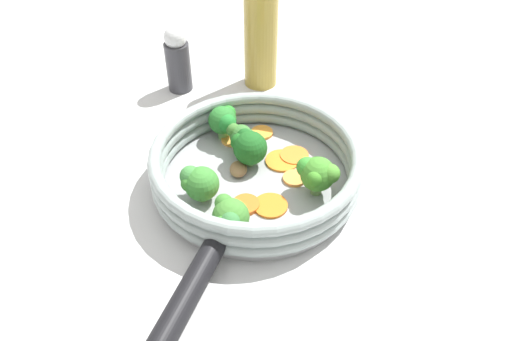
{
  "coord_description": "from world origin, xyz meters",
  "views": [
    {
      "loc": [
        0.02,
        -0.51,
        0.48
      ],
      "look_at": [
        0.0,
        0.0,
        0.03
      ],
      "focal_mm": 35.0,
      "sensor_mm": 36.0,
      "label": 1
    }
  ],
  "objects_px": {
    "carrot_slice_4": "(294,156)",
    "broccoli_floret_3": "(249,146)",
    "carrot_slice_6": "(246,204)",
    "oil_bottle": "(258,30)",
    "broccoli_floret_2": "(230,218)",
    "broccoli_floret_4": "(199,183)",
    "carrot_slice_0": "(228,216)",
    "carrot_slice_3": "(271,206)",
    "broccoli_floret_1": "(241,136)",
    "mushroom_piece_0": "(238,169)",
    "broccoli_floret_0": "(224,120)",
    "salt_shaker": "(178,59)",
    "carrot_slice_7": "(233,139)",
    "carrot_slice_5": "(282,161)",
    "skillet": "(256,182)",
    "broccoli_floret_5": "(317,174)",
    "carrot_slice_1": "(295,180)",
    "carrot_slice_2": "(262,133)"
  },
  "relations": [
    {
      "from": "carrot_slice_6",
      "to": "broccoli_floret_2",
      "type": "xyz_separation_m",
      "value": [
        -0.02,
        -0.05,
        0.03
      ]
    },
    {
      "from": "carrot_slice_7",
      "to": "broccoli_floret_2",
      "type": "distance_m",
      "value": 0.19
    },
    {
      "from": "carrot_slice_0",
      "to": "carrot_slice_3",
      "type": "height_order",
      "value": "carrot_slice_0"
    },
    {
      "from": "carrot_slice_7",
      "to": "carrot_slice_6",
      "type": "bearing_deg",
      "value": -79.24
    },
    {
      "from": "skillet",
      "to": "carrot_slice_0",
      "type": "xyz_separation_m",
      "value": [
        -0.03,
        -0.07,
        0.01
      ]
    },
    {
      "from": "carrot_slice_1",
      "to": "broccoli_floret_0",
      "type": "bearing_deg",
      "value": 137.68
    },
    {
      "from": "carrot_slice_7",
      "to": "salt_shaker",
      "type": "relative_size",
      "value": 0.29
    },
    {
      "from": "broccoli_floret_0",
      "to": "salt_shaker",
      "type": "distance_m",
      "value": 0.18
    },
    {
      "from": "broccoli_floret_3",
      "to": "broccoli_floret_4",
      "type": "distance_m",
      "value": 0.09
    },
    {
      "from": "carrot_slice_5",
      "to": "mushroom_piece_0",
      "type": "relative_size",
      "value": 1.47
    },
    {
      "from": "broccoli_floret_0",
      "to": "broccoli_floret_4",
      "type": "distance_m",
      "value": 0.13
    },
    {
      "from": "carrot_slice_5",
      "to": "broccoli_floret_1",
      "type": "height_order",
      "value": "broccoli_floret_1"
    },
    {
      "from": "broccoli_floret_3",
      "to": "salt_shaker",
      "type": "distance_m",
      "value": 0.25
    },
    {
      "from": "carrot_slice_3",
      "to": "broccoli_floret_1",
      "type": "distance_m",
      "value": 0.13
    },
    {
      "from": "carrot_slice_3",
      "to": "broccoli_floret_0",
      "type": "height_order",
      "value": "broccoli_floret_0"
    },
    {
      "from": "skillet",
      "to": "carrot_slice_6",
      "type": "relative_size",
      "value": 7.49
    },
    {
      "from": "carrot_slice_5",
      "to": "carrot_slice_2",
      "type": "bearing_deg",
      "value": 115.01
    },
    {
      "from": "broccoli_floret_1",
      "to": "mushroom_piece_0",
      "type": "height_order",
      "value": "broccoli_floret_1"
    },
    {
      "from": "carrot_slice_3",
      "to": "broccoli_floret_4",
      "type": "xyz_separation_m",
      "value": [
        -0.09,
        0.01,
        0.03
      ]
    },
    {
      "from": "carrot_slice_3",
      "to": "broccoli_floret_0",
      "type": "distance_m",
      "value": 0.16
    },
    {
      "from": "broccoli_floret_2",
      "to": "broccoli_floret_3",
      "type": "xyz_separation_m",
      "value": [
        0.02,
        0.14,
        -0.0
      ]
    },
    {
      "from": "carrot_slice_4",
      "to": "broccoli_floret_0",
      "type": "height_order",
      "value": "broccoli_floret_0"
    },
    {
      "from": "carrot_slice_4",
      "to": "broccoli_floret_2",
      "type": "height_order",
      "value": "broccoli_floret_2"
    },
    {
      "from": "carrot_slice_1",
      "to": "salt_shaker",
      "type": "bearing_deg",
      "value": 127.77
    },
    {
      "from": "carrot_slice_7",
      "to": "carrot_slice_4",
      "type": "bearing_deg",
      "value": -21.62
    },
    {
      "from": "broccoli_floret_0",
      "to": "broccoli_floret_5",
      "type": "bearing_deg",
      "value": -41.54
    },
    {
      "from": "carrot_slice_0",
      "to": "carrot_slice_4",
      "type": "distance_m",
      "value": 0.15
    },
    {
      "from": "carrot_slice_5",
      "to": "broccoli_floret_4",
      "type": "height_order",
      "value": "broccoli_floret_4"
    },
    {
      "from": "carrot_slice_4",
      "to": "broccoli_floret_4",
      "type": "relative_size",
      "value": 0.8
    },
    {
      "from": "carrot_slice_7",
      "to": "oil_bottle",
      "type": "distance_m",
      "value": 0.21
    },
    {
      "from": "carrot_slice_5",
      "to": "broccoli_floret_5",
      "type": "distance_m",
      "value": 0.08
    },
    {
      "from": "broccoli_floret_1",
      "to": "oil_bottle",
      "type": "xyz_separation_m",
      "value": [
        0.02,
        0.21,
        0.06
      ]
    },
    {
      "from": "carrot_slice_4",
      "to": "broccoli_floret_3",
      "type": "height_order",
      "value": "broccoli_floret_3"
    },
    {
      "from": "carrot_slice_5",
      "to": "broccoli_floret_5",
      "type": "bearing_deg",
      "value": -54.8
    },
    {
      "from": "broccoli_floret_0",
      "to": "broccoli_floret_5",
      "type": "distance_m",
      "value": 0.17
    },
    {
      "from": "broccoli_floret_2",
      "to": "salt_shaker",
      "type": "distance_m",
      "value": 0.37
    },
    {
      "from": "carrot_slice_3",
      "to": "broccoli_floret_2",
      "type": "relative_size",
      "value": 0.81
    },
    {
      "from": "broccoli_floret_2",
      "to": "oil_bottle",
      "type": "xyz_separation_m",
      "value": [
        0.02,
        0.37,
        0.05
      ]
    },
    {
      "from": "carrot_slice_7",
      "to": "mushroom_piece_0",
      "type": "bearing_deg",
      "value": -79.87
    },
    {
      "from": "broccoli_floret_4",
      "to": "broccoli_floret_5",
      "type": "bearing_deg",
      "value": 5.6
    },
    {
      "from": "carrot_slice_3",
      "to": "oil_bottle",
      "type": "relative_size",
      "value": 0.18
    },
    {
      "from": "carrot_slice_0",
      "to": "broccoli_floret_0",
      "type": "distance_m",
      "value": 0.17
    },
    {
      "from": "broccoli_floret_3",
      "to": "broccoli_floret_4",
      "type": "xyz_separation_m",
      "value": [
        -0.06,
        -0.07,
        -0.0
      ]
    },
    {
      "from": "carrot_slice_6",
      "to": "oil_bottle",
      "type": "bearing_deg",
      "value": 88.8
    },
    {
      "from": "broccoli_floret_2",
      "to": "broccoli_floret_4",
      "type": "bearing_deg",
      "value": 124.07
    },
    {
      "from": "broccoli_floret_4",
      "to": "oil_bottle",
      "type": "relative_size",
      "value": 0.21
    },
    {
      "from": "oil_bottle",
      "to": "carrot_slice_6",
      "type": "bearing_deg",
      "value": -91.2
    },
    {
      "from": "carrot_slice_5",
      "to": "carrot_slice_7",
      "type": "distance_m",
      "value": 0.09
    },
    {
      "from": "skillet",
      "to": "broccoli_floret_3",
      "type": "bearing_deg",
      "value": 109.61
    },
    {
      "from": "carrot_slice_4",
      "to": "broccoli_floret_5",
      "type": "bearing_deg",
      "value": -70.26
    }
  ]
}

